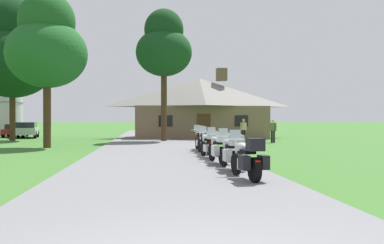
# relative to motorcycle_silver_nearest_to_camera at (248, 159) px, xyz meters

# --- Properties ---
(ground_plane) EXTENTS (500.00, 500.00, 0.00)m
(ground_plane) POSITION_rel_motorcycle_silver_nearest_to_camera_xyz_m (-2.12, 13.24, -0.61)
(ground_plane) COLOR #386628
(asphalt_driveway) EXTENTS (6.40, 80.00, 0.06)m
(asphalt_driveway) POSITION_rel_motorcycle_silver_nearest_to_camera_xyz_m (-2.12, 11.24, -0.58)
(asphalt_driveway) COLOR slate
(asphalt_driveway) RESTS_ON ground
(motorcycle_silver_nearest_to_camera) EXTENTS (0.88, 2.08, 1.30)m
(motorcycle_silver_nearest_to_camera) POSITION_rel_motorcycle_silver_nearest_to_camera_xyz_m (0.00, 0.00, 0.00)
(motorcycle_silver_nearest_to_camera) COLOR black
(motorcycle_silver_nearest_to_camera) RESTS_ON asphalt_driveway
(motorcycle_silver_second_in_row) EXTENTS (0.82, 2.08, 1.30)m
(motorcycle_silver_second_in_row) POSITION_rel_motorcycle_silver_nearest_to_camera_xyz_m (0.01, 2.27, 0.00)
(motorcycle_silver_second_in_row) COLOR black
(motorcycle_silver_second_in_row) RESTS_ON asphalt_driveway
(motorcycle_silver_third_in_row) EXTENTS (0.87, 2.08, 1.30)m
(motorcycle_silver_third_in_row) POSITION_rel_motorcycle_silver_nearest_to_camera_xyz_m (-0.06, 4.31, 0.00)
(motorcycle_silver_third_in_row) COLOR black
(motorcycle_silver_third_in_row) RESTS_ON asphalt_driveway
(motorcycle_white_fourth_in_row) EXTENTS (0.73, 2.08, 1.30)m
(motorcycle_white_fourth_in_row) POSITION_rel_motorcycle_silver_nearest_to_camera_xyz_m (-0.10, 6.79, 0.01)
(motorcycle_white_fourth_in_row) COLOR black
(motorcycle_white_fourth_in_row) RESTS_ON asphalt_driveway
(motorcycle_black_fifth_in_row) EXTENTS (0.79, 2.07, 1.30)m
(motorcycle_black_fifth_in_row) POSITION_rel_motorcycle_silver_nearest_to_camera_xyz_m (0.04, 8.69, 0.01)
(motorcycle_black_fifth_in_row) COLOR black
(motorcycle_black_fifth_in_row) RESTS_ON asphalt_driveway
(motorcycle_orange_farthest_in_row) EXTENTS (0.66, 2.08, 1.30)m
(motorcycle_orange_farthest_in_row) POSITION_rel_motorcycle_silver_nearest_to_camera_xyz_m (0.03, 11.00, 0.01)
(motorcycle_orange_farthest_in_row) COLOR black
(motorcycle_orange_farthest_in_row) RESTS_ON asphalt_driveway
(stone_lodge) EXTENTS (11.77, 6.57, 6.19)m
(stone_lodge) POSITION_rel_motorcycle_silver_nearest_to_camera_xyz_m (1.90, 26.76, 2.12)
(stone_lodge) COLOR brown
(stone_lodge) RESTS_ON ground
(bystander_olive_shirt_near_lodge) EXTENTS (0.41, 0.42, 1.67)m
(bystander_olive_shirt_near_lodge) POSITION_rel_motorcycle_silver_nearest_to_camera_xyz_m (6.17, 18.59, 0.32)
(bystander_olive_shirt_near_lodge) COLOR black
(bystander_olive_shirt_near_lodge) RESTS_ON ground
(bystander_tan_shirt_beside_signpost) EXTENTS (0.51, 0.34, 1.69)m
(bystander_tan_shirt_beside_signpost) POSITION_rel_motorcycle_silver_nearest_to_camera_xyz_m (4.46, 20.38, 0.34)
(bystander_tan_shirt_beside_signpost) COLOR black
(bystander_tan_shirt_beside_signpost) RESTS_ON ground
(tree_left_far) EXTENTS (6.44, 6.44, 11.06)m
(tree_left_far) POSITION_rel_motorcycle_silver_nearest_to_camera_xyz_m (-13.03, 23.39, 6.23)
(tree_left_far) COLOR #422D19
(tree_left_far) RESTS_ON ground
(tree_left_near) EXTENTS (4.65, 4.65, 9.07)m
(tree_left_near) POSITION_rel_motorcycle_silver_nearest_to_camera_xyz_m (-8.47, 14.69, 5.39)
(tree_left_near) COLOR #422D19
(tree_left_near) RESTS_ON ground
(tree_by_lodge_front) EXTENTS (4.18, 4.18, 9.88)m
(tree_by_lodge_front) POSITION_rel_motorcycle_silver_nearest_to_camera_xyz_m (-1.43, 21.07, 6.49)
(tree_by_lodge_front) COLOR #422D19
(tree_by_lodge_front) RESTS_ON ground
(metal_silo_distant) EXTENTS (3.54, 3.54, 7.62)m
(metal_silo_distant) POSITION_rel_motorcycle_silver_nearest_to_camera_xyz_m (-17.19, 34.74, 3.21)
(metal_silo_distant) COLOR #B2B7BC
(metal_silo_distant) RESTS_ON ground
(parked_silver_suv_far_left) EXTENTS (2.59, 4.84, 1.40)m
(parked_silver_suv_far_left) POSITION_rel_motorcycle_silver_nearest_to_camera_xyz_m (-13.41, 28.59, 0.17)
(parked_silver_suv_far_left) COLOR #ADAFB7
(parked_silver_suv_far_left) RESTS_ON ground
(parked_red_sedan_far_left) EXTENTS (2.36, 4.40, 1.20)m
(parked_red_sedan_far_left) POSITION_rel_motorcycle_silver_nearest_to_camera_xyz_m (-14.90, 30.53, 0.03)
(parked_red_sedan_far_left) COLOR maroon
(parked_red_sedan_far_left) RESTS_ON ground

